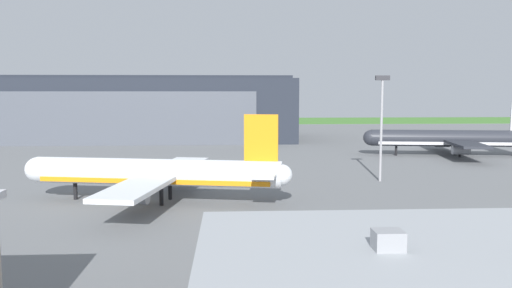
{
  "coord_description": "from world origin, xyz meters",
  "views": [
    {
      "loc": [
        10.88,
        -69.71,
        15.27
      ],
      "look_at": [
        15.99,
        25.04,
        5.26
      ],
      "focal_mm": 35.12,
      "sensor_mm": 36.0,
      "label": 1
    }
  ],
  "objects": [
    {
      "name": "ground_plane",
      "position": [
        0.0,
        0.0,
        0.0
      ],
      "size": [
        440.0,
        440.0,
        0.0
      ],
      "primitive_type": "plane",
      "color": "slate"
    },
    {
      "name": "grass_field_strip",
      "position": [
        0.0,
        189.17,
        0.04
      ],
      "size": [
        440.0,
        56.0,
        0.08
      ],
      "primitive_type": "cube",
      "color": "#437930",
      "rests_on": "ground_plane"
    },
    {
      "name": "maintenance_hangar",
      "position": [
        -20.18,
        91.83,
        9.67
      ],
      "size": [
        102.21,
        38.63,
        20.26
      ],
      "color": "#232833",
      "rests_on": "ground_plane"
    },
    {
      "name": "airliner_far_right",
      "position": [
        63.22,
        45.05,
        4.09
      ],
      "size": [
        40.28,
        32.85,
        12.79
      ],
      "color": "#282B33",
      "rests_on": "ground_plane"
    },
    {
      "name": "airliner_near_right",
      "position": [
        0.75,
        -0.99,
        4.04
      ],
      "size": [
        37.43,
        34.33,
        12.23
      ],
      "color": "silver",
      "rests_on": "ground_plane"
    },
    {
      "name": "apron_light_mast",
      "position": [
        36.56,
        13.26,
        10.56
      ],
      "size": [
        2.4,
        0.5,
        17.9
      ],
      "color": "#99999E",
      "rests_on": "ground_plane"
    }
  ]
}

